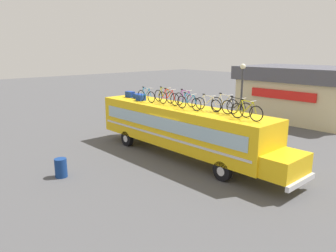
# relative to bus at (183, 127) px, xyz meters

# --- Properties ---
(ground_plane) EXTENTS (120.00, 120.00, 0.00)m
(ground_plane) POSITION_rel_bus_xyz_m (-0.28, 0.00, -1.75)
(ground_plane) COLOR #4C4C4F
(bus) EXTENTS (13.18, 2.49, 2.89)m
(bus) POSITION_rel_bus_xyz_m (0.00, 0.00, 0.00)
(bus) COLOR yellow
(bus) RESTS_ON ground
(luggage_bag_1) EXTENTS (0.63, 0.37, 0.39)m
(luggage_bag_1) POSITION_rel_bus_xyz_m (-5.03, 0.03, 1.33)
(luggage_bag_1) COLOR #193899
(luggage_bag_1) RESTS_ON bus
(luggage_bag_2) EXTENTS (0.75, 0.49, 0.30)m
(luggage_bag_2) POSITION_rel_bus_xyz_m (-4.16, 0.16, 1.29)
(luggage_bag_2) COLOR #193899
(luggage_bag_2) RESTS_ON bus
(luggage_bag_3) EXTENTS (0.50, 0.45, 0.37)m
(luggage_bag_3) POSITION_rel_bus_xyz_m (-3.43, -0.30, 1.32)
(luggage_bag_3) COLOR #193899
(luggage_bag_3) RESTS_ON bus
(rooftop_bicycle_1) EXTENTS (1.65, 0.44, 0.91)m
(rooftop_bicycle_1) POSITION_rel_bus_xyz_m (-2.76, -0.40, 1.52)
(rooftop_bicycle_1) COLOR black
(rooftop_bicycle_1) RESTS_ON bus
(rooftop_bicycle_2) EXTENTS (1.76, 0.44, 0.93)m
(rooftop_bicycle_2) POSITION_rel_bus_xyz_m (-1.93, 0.31, 1.53)
(rooftop_bicycle_2) COLOR black
(rooftop_bicycle_2) RESTS_ON bus
(rooftop_bicycle_3) EXTENTS (1.73, 0.44, 0.95)m
(rooftop_bicycle_3) POSITION_rel_bus_xyz_m (-1.09, -0.09, 1.53)
(rooftop_bicycle_3) COLOR black
(rooftop_bicycle_3) RESTS_ON bus
(rooftop_bicycle_4) EXTENTS (1.70, 0.44, 0.95)m
(rooftop_bicycle_4) POSITION_rel_bus_xyz_m (-0.13, 0.28, 1.54)
(rooftop_bicycle_4) COLOR black
(rooftop_bicycle_4) RESTS_ON bus
(rooftop_bicycle_5) EXTENTS (1.75, 0.44, 0.90)m
(rooftop_bicycle_5) POSITION_rel_bus_xyz_m (0.77, -0.35, 1.52)
(rooftop_bicycle_5) COLOR black
(rooftop_bicycle_5) RESTS_ON bus
(rooftop_bicycle_6) EXTENTS (1.72, 0.44, 0.86)m
(rooftop_bicycle_6) POSITION_rel_bus_xyz_m (1.66, 0.14, 1.50)
(rooftop_bicycle_6) COLOR black
(rooftop_bicycle_6) RESTS_ON bus
(rooftop_bicycle_7) EXTENTS (1.73, 0.44, 0.98)m
(rooftop_bicycle_7) POSITION_rel_bus_xyz_m (2.54, 0.39, 1.54)
(rooftop_bicycle_7) COLOR black
(rooftop_bicycle_7) RESTS_ON bus
(rooftop_bicycle_8) EXTENTS (1.78, 0.44, 0.93)m
(rooftop_bicycle_8) POSITION_rel_bus_xyz_m (3.45, 0.15, 1.53)
(rooftop_bicycle_8) COLOR black
(rooftop_bicycle_8) RESTS_ON bus
(rooftop_bicycle_9) EXTENTS (1.72, 0.44, 0.94)m
(rooftop_bicycle_9) POSITION_rel_bus_xyz_m (4.29, -0.26, 1.53)
(rooftop_bicycle_9) COLOR black
(rooftop_bicycle_9) RESTS_ON bus
(roadside_building) EXTENTS (9.96, 7.37, 4.55)m
(roadside_building) POSITION_rel_bus_xyz_m (-0.52, 15.23, 0.59)
(roadside_building) COLOR beige
(roadside_building) RESTS_ON ground
(trash_bin) EXTENTS (0.57, 0.57, 0.92)m
(trash_bin) POSITION_rel_bus_xyz_m (-1.78, -6.45, -1.29)
(trash_bin) COLOR navy
(trash_bin) RESTS_ON ground
(street_lamp) EXTENTS (0.36, 0.36, 5.07)m
(street_lamp) POSITION_rel_bus_xyz_m (-0.24, 5.80, 1.46)
(street_lamp) COLOR #38383D
(street_lamp) RESTS_ON ground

